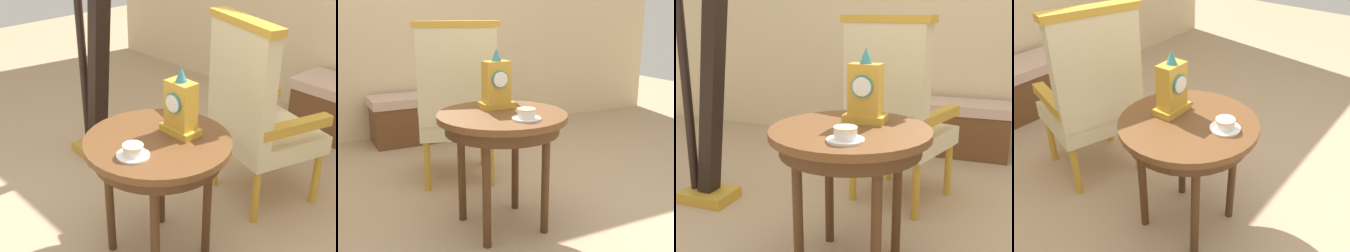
{
  "view_description": "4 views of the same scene",
  "coord_description": "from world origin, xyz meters",
  "views": [
    {
      "loc": [
        1.44,
        -1.23,
        1.71
      ],
      "look_at": [
        -0.09,
        0.19,
        0.67
      ],
      "focal_mm": 50.14,
      "sensor_mm": 36.0,
      "label": 1
    },
    {
      "loc": [
        -1.04,
        -1.99,
        1.2
      ],
      "look_at": [
        0.05,
        0.15,
        0.56
      ],
      "focal_mm": 46.57,
      "sensor_mm": 36.0,
      "label": 2
    },
    {
      "loc": [
        0.57,
        -1.59,
        1.14
      ],
      "look_at": [
        -0.04,
        0.01,
        0.69
      ],
      "focal_mm": 45.22,
      "sensor_mm": 36.0,
      "label": 3
    },
    {
      "loc": [
        -1.35,
        -0.92,
        1.64
      ],
      "look_at": [
        0.01,
        0.13,
        0.6
      ],
      "focal_mm": 41.11,
      "sensor_mm": 36.0,
      "label": 4
    }
  ],
  "objects": [
    {
      "name": "ground_plane",
      "position": [
        0.0,
        0.0,
        0.0
      ],
      "size": [
        10.0,
        10.0,
        0.0
      ],
      "primitive_type": "plane",
      "color": "tan"
    },
    {
      "name": "side_table",
      "position": [
        -0.03,
        0.06,
        0.59
      ],
      "size": [
        0.71,
        0.71,
        0.67
      ],
      "color": "brown",
      "rests_on": "ground"
    },
    {
      "name": "teacup_left",
      "position": [
        0.02,
        -0.13,
        0.69
      ],
      "size": [
        0.15,
        0.15,
        0.06
      ],
      "color": "white",
      "rests_on": "side_table"
    },
    {
      "name": "mantel_clock",
      "position": [
        0.0,
        0.18,
        0.8
      ],
      "size": [
        0.19,
        0.11,
        0.34
      ],
      "color": "gold",
      "rests_on": "side_table"
    },
    {
      "name": "armchair",
      "position": [
        -0.01,
        0.8,
        0.59
      ],
      "size": [
        0.67,
        0.66,
        1.14
      ],
      "color": "beige",
      "rests_on": "ground"
    },
    {
      "name": "window_bench",
      "position": [
        0.13,
        1.95,
        0.22
      ],
      "size": [
        1.1,
        0.4,
        0.44
      ],
      "color": "#CCA893",
      "rests_on": "ground"
    }
  ]
}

